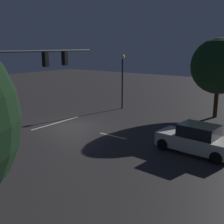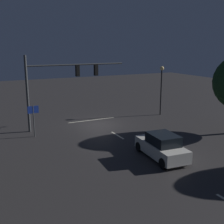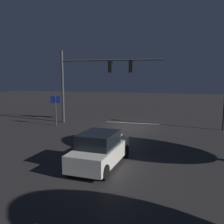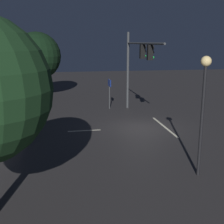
{
  "view_description": "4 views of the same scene",
  "coord_description": "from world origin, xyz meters",
  "px_view_note": "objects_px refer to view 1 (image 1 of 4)",
  "views": [
    {
      "loc": [
        14.85,
        14.94,
        6.03
      ],
      "look_at": [
        0.08,
        3.99,
        1.7
      ],
      "focal_mm": 45.14,
      "sensor_mm": 36.0,
      "label": 1
    },
    {
      "loc": [
        10.67,
        24.29,
        7.39
      ],
      "look_at": [
        0.31,
        3.59,
        1.97
      ],
      "focal_mm": 45.72,
      "sensor_mm": 36.0,
      "label": 2
    },
    {
      "loc": [
        -3.99,
        21.14,
        4.49
      ],
      "look_at": [
        0.78,
        2.91,
        1.66
      ],
      "focal_mm": 40.5,
      "sensor_mm": 36.0,
      "label": 3
    },
    {
      "loc": [
        -18.91,
        5.42,
        5.81
      ],
      "look_at": [
        -0.84,
        2.26,
        1.41
      ],
      "focal_mm": 47.15,
      "sensor_mm": 36.0,
      "label": 4
    }
  ],
  "objects_px": {
    "traffic_signal_assembly": "(27,70)",
    "street_lamp_left_kerb": "(122,71)",
    "route_sign": "(5,122)",
    "car_approaching": "(196,139)",
    "tree_left_near": "(219,66)"
  },
  "relations": [
    {
      "from": "traffic_signal_assembly",
      "to": "car_approaching",
      "type": "distance_m",
      "value": 11.39
    },
    {
      "from": "car_approaching",
      "to": "tree_left_near",
      "type": "distance_m",
      "value": 10.0
    },
    {
      "from": "street_lamp_left_kerb",
      "to": "tree_left_near",
      "type": "distance_m",
      "value": 8.7
    },
    {
      "from": "traffic_signal_assembly",
      "to": "route_sign",
      "type": "xyz_separation_m",
      "value": [
        2.94,
        1.66,
        -2.6
      ]
    },
    {
      "from": "traffic_signal_assembly",
      "to": "street_lamp_left_kerb",
      "type": "distance_m",
      "value": 11.02
    },
    {
      "from": "route_sign",
      "to": "tree_left_near",
      "type": "xyz_separation_m",
      "value": [
        -15.87,
        6.76,
        2.48
      ]
    },
    {
      "from": "traffic_signal_assembly",
      "to": "car_approaching",
      "type": "bearing_deg",
      "value": 110.34
    },
    {
      "from": "traffic_signal_assembly",
      "to": "car_approaching",
      "type": "xyz_separation_m",
      "value": [
        -3.74,
        10.09,
        -3.71
      ]
    },
    {
      "from": "traffic_signal_assembly",
      "to": "route_sign",
      "type": "height_order",
      "value": "traffic_signal_assembly"
    },
    {
      "from": "tree_left_near",
      "to": "car_approaching",
      "type": "bearing_deg",
      "value": 10.3
    },
    {
      "from": "route_sign",
      "to": "street_lamp_left_kerb",
      "type": "bearing_deg",
      "value": -173.07
    },
    {
      "from": "car_approaching",
      "to": "street_lamp_left_kerb",
      "type": "relative_size",
      "value": 0.85
    },
    {
      "from": "street_lamp_left_kerb",
      "to": "route_sign",
      "type": "height_order",
      "value": "street_lamp_left_kerb"
    },
    {
      "from": "street_lamp_left_kerb",
      "to": "route_sign",
      "type": "bearing_deg",
      "value": 6.93
    },
    {
      "from": "street_lamp_left_kerb",
      "to": "route_sign",
      "type": "relative_size",
      "value": 1.98
    }
  ]
}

